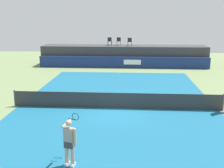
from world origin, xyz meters
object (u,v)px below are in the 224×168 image
object	(u,v)px
tennis_player	(69,141)
tennis_ball	(119,74)
spectator_chair_left	(119,41)
net_post_near	(15,98)
spectator_chair_far_left	(110,41)
net_post_far	(223,102)
spectator_chair_center	(130,41)

from	to	relation	value
tennis_player	tennis_ball	bearing A→B (deg)	86.57
spectator_chair_left	net_post_near	size ratio (longest dim) A/B	0.89
spectator_chair_far_left	spectator_chair_left	bearing A→B (deg)	5.26
spectator_chair_far_left	net_post_far	bearing A→B (deg)	-63.21
net_post_near	net_post_far	size ratio (longest dim) A/B	1.00
spectator_chair_left	net_post_near	bearing A→B (deg)	-109.87
spectator_chair_center	net_post_near	world-z (taller)	spectator_chair_center
spectator_chair_far_left	spectator_chair_center	world-z (taller)	same
spectator_chair_center	net_post_near	bearing A→B (deg)	-114.56
spectator_chair_far_left	spectator_chair_left	distance (m)	1.00
spectator_chair_left	net_post_near	distance (m)	16.65
spectator_chair_center	net_post_far	xyz separation A→B (m)	(5.57, -14.95, -2.19)
net_post_near	tennis_player	bearing A→B (deg)	-54.20
spectator_chair_center	net_post_near	distance (m)	16.58
net_post_far	tennis_player	xyz separation A→B (m)	(-7.54, -6.74, 0.46)
tennis_ball	spectator_chair_center	bearing A→B (deg)	78.45
tennis_ball	spectator_chair_far_left	bearing A→B (deg)	103.92
spectator_chair_left	net_post_far	bearing A→B (deg)	-66.37
spectator_chair_far_left	spectator_chair_center	size ratio (longest dim) A/B	1.00
spectator_chair_far_left	net_post_near	distance (m)	16.25
spectator_chair_left	tennis_ball	world-z (taller)	spectator_chair_left
spectator_chair_far_left	tennis_player	bearing A→B (deg)	-89.35
spectator_chair_far_left	tennis_ball	world-z (taller)	spectator_chair_far_left
net_post_near	net_post_far	xyz separation A→B (m)	(12.40, 0.00, 0.00)
spectator_chair_left	tennis_ball	distance (m)	5.87
spectator_chair_center	spectator_chair_far_left	bearing A→B (deg)	167.85
spectator_chair_far_left	spectator_chair_center	distance (m)	2.27
spectator_chair_far_left	spectator_chair_left	size ratio (longest dim) A/B	1.00
spectator_chair_far_left	net_post_far	size ratio (longest dim) A/B	0.89
spectator_chair_center	net_post_far	bearing A→B (deg)	-69.58
tennis_player	tennis_ball	distance (m)	17.09
spectator_chair_center	tennis_ball	world-z (taller)	spectator_chair_center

